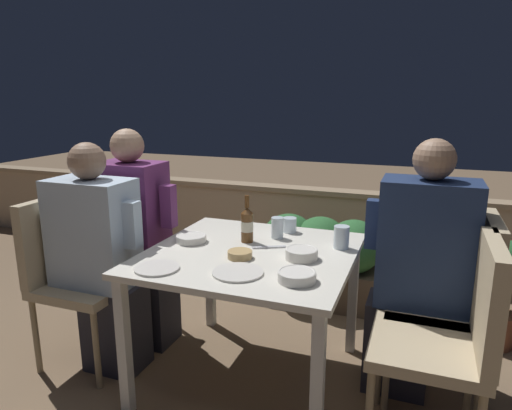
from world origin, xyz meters
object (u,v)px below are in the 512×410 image
at_px(person_purple_stripe, 138,238).
at_px(beer_bottle, 247,224).
at_px(chair_right_far, 462,293).
at_px(person_blue_shirt, 101,259).
at_px(person_navy_jumper, 417,271).
at_px(chair_left_near, 71,264).
at_px(potted_plant, 500,282).
at_px(chair_left_far, 110,248).
at_px(chair_right_near, 457,328).

relative_size(person_purple_stripe, beer_bottle, 5.11).
distance_m(chair_right_far, beer_bottle, 1.09).
xyz_separation_m(person_blue_shirt, person_navy_jumper, (1.58, 0.34, 0.02)).
relative_size(chair_left_near, chair_right_far, 1.00).
height_order(person_blue_shirt, person_navy_jumper, person_navy_jumper).
distance_m(chair_left_near, person_purple_stripe, 0.39).
bearing_deg(person_navy_jumper, potted_plant, 53.74).
distance_m(chair_left_far, potted_plant, 2.32).
distance_m(chair_left_far, person_navy_jumper, 1.76).
distance_m(person_purple_stripe, chair_right_far, 1.76).
height_order(chair_right_far, potted_plant, chair_right_far).
bearing_deg(beer_bottle, chair_left_near, -162.74).
height_order(chair_left_far, chair_right_far, same).
bearing_deg(beer_bottle, person_navy_jumper, 3.68).
relative_size(chair_left_near, potted_plant, 1.42).
xyz_separation_m(person_purple_stripe, beer_bottle, (0.69, -0.01, 0.16)).
height_order(chair_right_near, person_navy_jumper, person_navy_jumper).
bearing_deg(beer_bottle, potted_plant, 27.58).
height_order(chair_left_near, person_navy_jumper, person_navy_jumper).
bearing_deg(person_purple_stripe, potted_plant, 18.62).
bearing_deg(person_blue_shirt, chair_left_far, 120.63).
relative_size(person_navy_jumper, beer_bottle, 5.09).
xyz_separation_m(person_blue_shirt, chair_left_far, (-0.18, 0.30, -0.06)).
height_order(person_blue_shirt, chair_right_far, person_blue_shirt).
bearing_deg(chair_right_far, person_blue_shirt, -169.09).
bearing_deg(person_purple_stripe, chair_left_near, -128.14).
distance_m(chair_right_near, person_navy_jumper, 0.41).
height_order(chair_left_far, beer_bottle, beer_bottle).
bearing_deg(person_blue_shirt, beer_bottle, 21.80).
bearing_deg(person_navy_jumper, chair_left_far, -178.57).
bearing_deg(chair_right_near, chair_left_near, 179.27).
distance_m(person_purple_stripe, beer_bottle, 0.71).
distance_m(chair_left_near, chair_right_far, 2.02).
height_order(person_blue_shirt, chair_right_near, person_blue_shirt).
height_order(chair_left_near, person_purple_stripe, person_purple_stripe).
distance_m(person_blue_shirt, potted_plant, 2.27).
bearing_deg(person_navy_jumper, chair_right_far, -0.00).
distance_m(chair_left_far, chair_right_near, 1.95).
bearing_deg(person_navy_jumper, person_purple_stripe, -178.38).
distance_m(chair_left_near, potted_plant, 2.46).
height_order(person_navy_jumper, beer_bottle, person_navy_jumper).
height_order(chair_right_far, person_navy_jumper, person_navy_jumper).
relative_size(person_blue_shirt, beer_bottle, 4.92).
relative_size(chair_left_near, person_purple_stripe, 0.72).
bearing_deg(chair_left_far, chair_right_near, -9.59).
bearing_deg(beer_bottle, person_purple_stripe, 179.08).
xyz_separation_m(chair_left_near, person_blue_shirt, (0.21, 0.00, 0.06)).
relative_size(chair_right_far, person_navy_jumper, 0.73).
bearing_deg(chair_left_far, chair_right_far, 1.28).
distance_m(person_purple_stripe, person_navy_jumper, 1.55).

